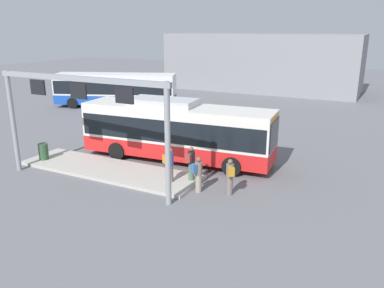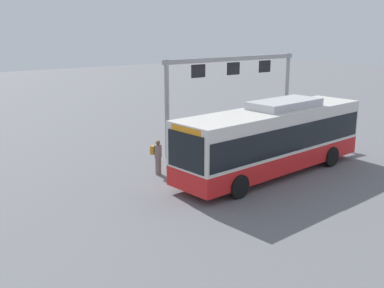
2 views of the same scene
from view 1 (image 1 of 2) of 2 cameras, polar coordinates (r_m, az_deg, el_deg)
name	(u,v)px [view 1 (image 1 of 2)]	position (r m, az deg, el deg)	size (l,w,h in m)	color
ground_plane	(177,160)	(22.04, -2.22, -2.35)	(120.00, 120.00, 0.00)	slate
platform_curb	(109,170)	(20.77, -12.11, -3.70)	(10.00, 2.80, 0.16)	#B2ADA3
bus_main	(177,129)	(21.52, -2.29, 2.22)	(10.94, 3.40, 3.46)	red
bus_background_left	(115,88)	(37.46, -11.18, 8.08)	(11.33, 6.45, 3.10)	#1947AD
person_boarding	(198,174)	(17.51, 0.88, -4.38)	(0.53, 0.61, 1.67)	gray
person_waiting_near	(230,176)	(17.30, 5.59, -4.73)	(0.54, 0.60, 1.67)	slate
person_waiting_mid	(170,164)	(18.28, -3.31, -2.94)	(0.49, 0.60, 1.67)	slate
person_waiting_far	(191,163)	(18.43, -0.15, -2.75)	(0.37, 0.55, 1.67)	#476B4C
platform_sign_gantry	(80,107)	(18.19, -16.17, 5.19)	(9.51, 0.24, 5.20)	gray
station_building	(262,62)	(47.95, 10.22, 11.74)	(22.34, 8.00, 6.53)	gray
trash_bin	(43,151)	(23.05, -20.98, -1.02)	(0.52, 0.52, 0.90)	#2D5133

